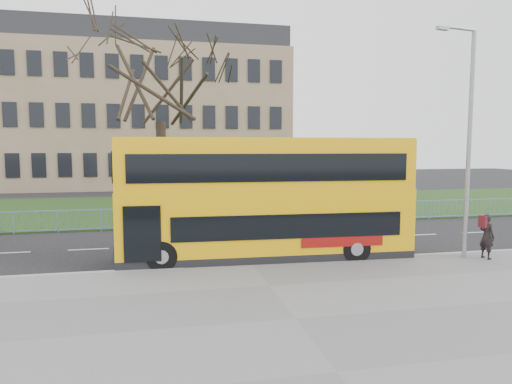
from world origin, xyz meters
TOP-DOWN VIEW (x-y plane):
  - ground at (0.00, 0.00)m, footprint 120.00×120.00m
  - pavement at (0.00, -6.75)m, footprint 80.00×10.50m
  - kerb at (0.00, -1.55)m, footprint 80.00×0.20m
  - grass_verge at (0.00, 14.30)m, footprint 80.00×15.40m
  - guard_railing at (0.00, 6.60)m, footprint 40.00×0.12m
  - bare_tree at (-3.00, 10.00)m, footprint 9.17×9.17m
  - civic_building at (-5.00, 35.00)m, footprint 30.00×15.00m
  - yellow_bus at (0.74, -0.51)m, footprint 10.65×2.91m
  - pedestrian at (8.48, -2.57)m, footprint 0.49×0.66m
  - street_lamp at (7.78, -2.18)m, footprint 1.73×0.44m

SIDE VIEW (x-z plane):
  - ground at x=0.00m, z-range 0.00..0.00m
  - grass_verge at x=0.00m, z-range 0.00..0.08m
  - pavement at x=0.00m, z-range 0.00..0.12m
  - kerb at x=0.00m, z-range 0.00..0.14m
  - guard_railing at x=0.00m, z-range 0.00..1.10m
  - pedestrian at x=8.48m, z-range 0.12..1.76m
  - yellow_bus at x=0.74m, z-range 0.16..4.59m
  - street_lamp at x=7.78m, z-range 0.51..8.70m
  - bare_tree at x=-3.00m, z-range 0.08..13.18m
  - civic_building at x=-5.00m, z-range 0.00..14.00m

